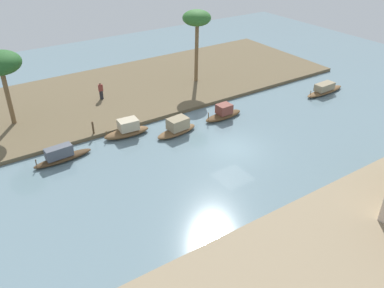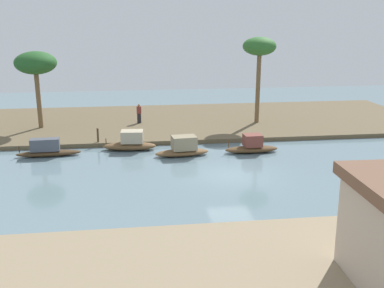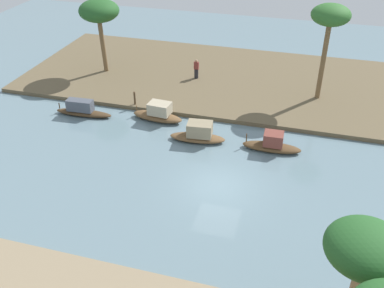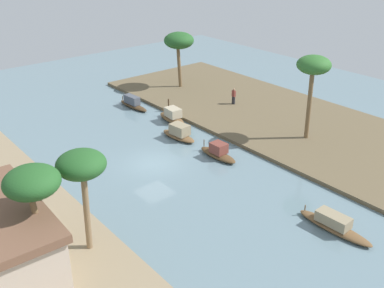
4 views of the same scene
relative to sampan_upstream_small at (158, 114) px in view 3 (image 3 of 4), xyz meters
name	(u,v)px [view 3 (image 3 of 4)]	position (x,y,z in m)	size (l,w,h in m)	color
river_water	(218,186)	(-5.66, 6.11, -0.50)	(65.70, 65.70, 0.00)	slate
riverbank_left	(257,82)	(-5.66, -7.85, -0.35)	(37.78, 13.92, 0.31)	brown
sampan_upstream_small	(158,114)	(0.00, 0.00, 0.00)	(3.67, 1.49, 1.34)	brown
sampan_downstream_large	(82,110)	(5.38, 0.79, -0.06)	(4.16, 1.12, 1.18)	#47331E
sampan_with_tall_canopy	(198,134)	(-3.37, 1.86, 0.01)	(3.64, 1.53, 1.31)	brown
sampan_foreground	(272,144)	(-8.02, 1.70, -0.07)	(3.63, 1.21, 1.23)	brown
person_on_near_bank	(196,70)	(-0.80, -6.98, 0.50)	(0.38, 0.34, 1.59)	#232328
mooring_post	(135,98)	(2.23, -1.25, 0.30)	(0.14, 0.14, 0.98)	#4C3823
palm_tree_left_near	(330,18)	(-10.41, -5.90, 5.77)	(2.66, 2.66, 6.91)	brown
palm_tree_left_far	(99,12)	(6.91, -6.26, 4.78)	(3.17, 3.17, 5.94)	brown
palm_tree_right_tall	(366,252)	(-11.92, 14.67, 4.72)	(2.53, 2.53, 5.75)	#7F6647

